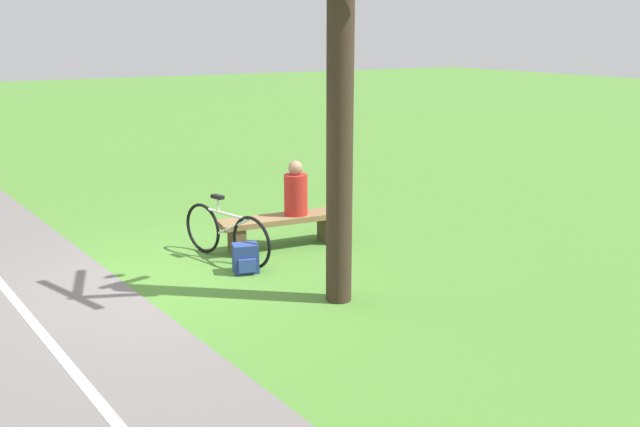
# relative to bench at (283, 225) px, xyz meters

# --- Properties ---
(ground_plane) EXTENTS (80.00, 80.00, 0.00)m
(ground_plane) POSITION_rel_bench_xyz_m (1.88, 0.45, -0.33)
(ground_plane) COLOR #477A2D
(bench) EXTENTS (1.91, 0.62, 0.47)m
(bench) POSITION_rel_bench_xyz_m (0.00, 0.00, 0.00)
(bench) COLOR brown
(bench) RESTS_ON ground_plane
(person_seated) EXTENTS (0.37, 0.37, 0.79)m
(person_seated) POSITION_rel_bench_xyz_m (-0.20, 0.02, 0.48)
(person_seated) COLOR #B2231E
(person_seated) RESTS_ON bench
(bicycle) EXTENTS (0.57, 1.65, 0.89)m
(bicycle) POSITION_rel_bench_xyz_m (0.93, 0.11, 0.05)
(bicycle) COLOR black
(bicycle) RESTS_ON ground_plane
(backpack) EXTENTS (0.37, 0.33, 0.39)m
(backpack) POSITION_rel_bench_xyz_m (0.92, 0.69, -0.14)
(backpack) COLOR navy
(backpack) RESTS_ON ground_plane
(tree_far_left) EXTENTS (1.27, 1.21, 4.79)m
(tree_far_left) POSITION_rel_bench_xyz_m (0.37, 2.07, 1.87)
(tree_far_left) COLOR #38281E
(tree_far_left) RESTS_ON ground_plane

